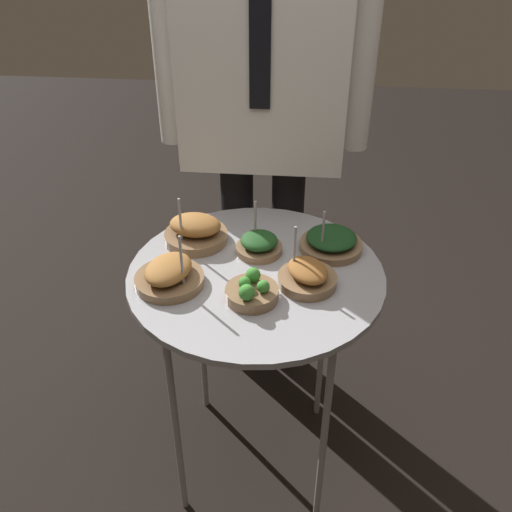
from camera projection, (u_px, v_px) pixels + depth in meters
name	position (u px, v px, depth m)	size (l,w,h in m)	color
ground_plane	(256.00, 454.00, 1.94)	(8.00, 8.00, 0.00)	black
serving_cart	(256.00, 289.00, 1.54)	(0.68, 0.68, 0.77)	#939399
bowl_broccoli_front_right	(251.00, 291.00, 1.40)	(0.13, 0.13, 0.07)	brown
bowl_spinach_back_right	(260.00, 244.00, 1.57)	(0.13, 0.13, 0.14)	brown
bowl_roast_near_rim	(169.00, 275.00, 1.44)	(0.18, 0.18, 0.16)	brown
bowl_spinach_center	(331.00, 242.00, 1.58)	(0.18, 0.18, 0.14)	brown
bowl_roast_front_center	(196.00, 231.00, 1.61)	(0.18, 0.18, 0.16)	brown
bowl_roast_back_left	(307.00, 276.00, 1.44)	(0.15, 0.15, 0.16)	brown
waiter_figure	(263.00, 83.00, 1.70)	(0.65, 0.25, 1.77)	black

